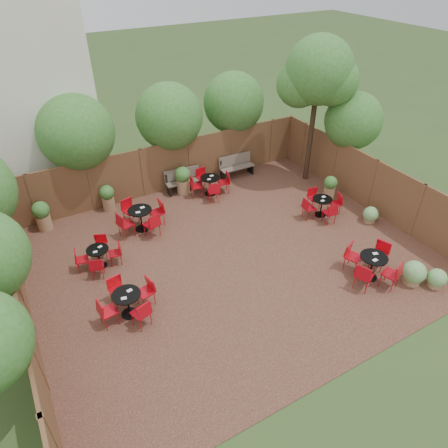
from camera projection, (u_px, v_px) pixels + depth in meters
ground at (231, 258)px, 13.14m from camera, size 80.00×80.00×0.00m
courtyard_paving at (231, 257)px, 13.13m from camera, size 12.00×10.00×0.02m
fence_back at (167, 167)px, 16.12m from camera, size 12.00×0.08×2.00m
fence_left at (23, 303)px, 10.14m from camera, size 0.08×10.00×2.00m
fence_right at (372, 185)px, 14.98m from camera, size 0.08×10.00×2.00m
neighbour_building at (12, 87)px, 14.71m from camera, size 5.00×4.00×8.00m
overhang_foliage at (133, 149)px, 13.42m from camera, size 15.62×10.55×2.68m
courtyard_tree at (318, 76)px, 14.93m from camera, size 2.69×2.59×5.71m
park_bench_left at (183, 180)px, 16.34m from camera, size 1.50×0.60×0.91m
park_bench_right at (236, 165)px, 17.33m from camera, size 1.51×0.51×0.93m
bistro_tables at (217, 234)px, 13.42m from camera, size 9.30×8.28×0.93m
planters at (157, 194)px, 15.25m from camera, size 10.61×3.97×1.13m
low_shrubs at (407, 257)px, 12.61m from camera, size 1.90×3.91×0.74m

